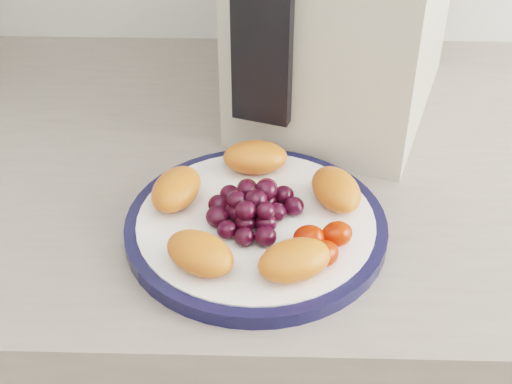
{
  "coord_description": "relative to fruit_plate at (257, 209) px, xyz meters",
  "views": [
    {
      "loc": [
        0.11,
        0.52,
        1.35
      ],
      "look_at": [
        0.1,
        1.05,
        0.95
      ],
      "focal_mm": 50.0,
      "sensor_mm": 36.0,
      "label": 1
    }
  ],
  "objects": [
    {
      "name": "plate_face",
      "position": [
        -0.0,
        0.0,
        -0.02
      ],
      "size": [
        0.23,
        0.23,
        0.02
      ],
      "primitive_type": "cylinder",
      "color": "white",
      "rests_on": "counter"
    },
    {
      "name": "plate_rim",
      "position": [
        -0.0,
        0.0,
        -0.02
      ],
      "size": [
        0.25,
        0.25,
        0.01
      ],
      "primitive_type": "cylinder",
      "color": "#111334",
      "rests_on": "counter"
    },
    {
      "name": "fruit_plate",
      "position": [
        0.0,
        0.0,
        0.0
      ],
      "size": [
        0.22,
        0.22,
        0.03
      ],
      "color": "#D85121",
      "rests_on": "plate_face"
    }
  ]
}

